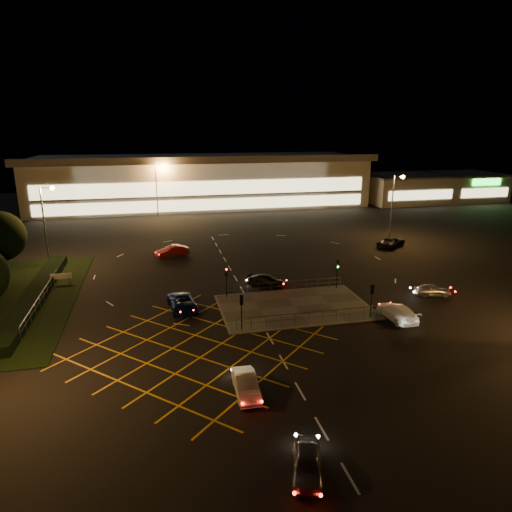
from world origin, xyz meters
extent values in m
plane|color=black|center=(0.00, 0.00, 0.00)|extent=(180.00, 180.00, 0.00)
cube|color=#4C4944|center=(2.00, -2.00, 0.06)|extent=(14.00, 9.00, 0.12)
cube|color=black|center=(-23.00, 6.00, 0.50)|extent=(2.00, 26.00, 1.00)
cube|color=beige|center=(0.00, 62.00, 5.00)|extent=(70.00, 25.00, 10.00)
cube|color=slate|center=(0.00, 62.00, 10.20)|extent=(72.00, 26.50, 0.60)
cube|color=#FFEAA5|center=(0.00, 49.45, 5.00)|extent=(66.00, 0.20, 3.00)
cube|color=#FFEAA5|center=(0.00, 49.45, 1.80)|extent=(66.00, 0.20, 2.20)
cube|color=beige|center=(46.00, 54.00, 3.00)|extent=(18.00, 14.00, 6.00)
cube|color=slate|center=(46.00, 54.00, 6.15)|extent=(18.80, 14.80, 0.40)
cube|color=#FFEAA5|center=(46.00, 46.95, 2.60)|extent=(15.30, 0.20, 2.00)
cube|color=beige|center=(62.00, 54.00, 3.00)|extent=(14.00, 14.00, 6.00)
cube|color=slate|center=(62.00, 54.00, 6.15)|extent=(14.80, 14.80, 0.40)
cube|color=#FFEAA5|center=(62.00, 46.95, 2.60)|extent=(11.90, 0.20, 2.00)
cube|color=#19E533|center=(62.00, 46.85, 5.00)|extent=(7.00, 0.30, 1.40)
cylinder|color=slate|center=(-24.00, 18.00, 5.00)|extent=(0.20, 0.20, 10.00)
cylinder|color=slate|center=(-23.30, 18.00, 9.80)|extent=(1.40, 0.12, 0.12)
sphere|color=orange|center=(-22.60, 18.00, 9.75)|extent=(0.56, 0.56, 0.56)
cylinder|color=slate|center=(24.00, 20.00, 5.00)|extent=(0.20, 0.20, 10.00)
cylinder|color=slate|center=(24.70, 20.00, 9.80)|extent=(1.40, 0.12, 0.12)
sphere|color=orange|center=(25.40, 20.00, 9.75)|extent=(0.56, 0.56, 0.56)
cylinder|color=slate|center=(-10.00, 48.00, 5.00)|extent=(0.20, 0.20, 10.00)
cylinder|color=slate|center=(-9.30, 48.00, 9.80)|extent=(1.40, 0.12, 0.12)
sphere|color=orange|center=(-8.60, 48.00, 9.75)|extent=(0.56, 0.56, 0.56)
cylinder|color=slate|center=(30.00, 50.00, 5.00)|extent=(0.20, 0.20, 10.00)
cylinder|color=slate|center=(30.70, 50.00, 9.80)|extent=(1.40, 0.12, 0.12)
sphere|color=orange|center=(31.40, 50.00, 9.75)|extent=(0.56, 0.56, 0.56)
cylinder|color=black|center=(-4.00, -6.00, 1.62)|extent=(0.10, 0.10, 3.00)
cube|color=black|center=(-4.00, -6.00, 2.82)|extent=(0.28, 0.18, 0.90)
sphere|color=#19FF33|center=(-4.00, -5.87, 2.82)|extent=(0.16, 0.16, 0.16)
cylinder|color=black|center=(8.00, -6.00, 1.62)|extent=(0.10, 0.10, 3.00)
cube|color=black|center=(8.00, -6.00, 2.82)|extent=(0.28, 0.18, 0.90)
sphere|color=#19FF33|center=(8.00, -5.87, 2.82)|extent=(0.16, 0.16, 0.16)
cylinder|color=black|center=(-4.00, 2.00, 1.62)|extent=(0.10, 0.10, 3.00)
cube|color=black|center=(-4.00, 2.00, 2.82)|extent=(0.28, 0.18, 0.90)
sphere|color=#FF0C0C|center=(-4.00, 1.87, 2.82)|extent=(0.16, 0.16, 0.16)
cylinder|color=black|center=(8.00, 2.00, 1.62)|extent=(0.10, 0.10, 3.00)
cube|color=black|center=(8.00, 2.00, 2.82)|extent=(0.28, 0.18, 0.90)
sphere|color=#19FF33|center=(8.00, 1.87, 2.82)|extent=(0.16, 0.16, 0.16)
cylinder|color=black|center=(-28.00, 14.00, 1.44)|extent=(0.36, 0.36, 2.88)
imported|color=#989B9E|center=(-4.01, -23.22, 0.64)|extent=(2.62, 4.03, 1.28)
imported|color=white|center=(-5.56, -15.52, 0.66)|extent=(1.50, 4.05, 1.32)
imported|color=navy|center=(-8.63, -0.27, 0.70)|extent=(2.93, 5.30, 1.40)
imported|color=black|center=(0.85, 4.57, 0.61)|extent=(4.48, 3.66, 1.22)
imported|color=silver|center=(16.86, -2.15, 0.62)|extent=(3.90, 2.26, 1.25)
imported|color=#A01B0B|center=(-8.66, 19.03, 0.74)|extent=(4.74, 3.04, 1.47)
imported|color=black|center=(22.78, 17.13, 0.72)|extent=(5.62, 5.03, 1.45)
imported|color=white|center=(10.26, -6.72, 0.71)|extent=(2.21, 4.97, 1.42)
camera|label=1|loc=(-10.76, -41.34, 16.92)|focal=32.00mm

